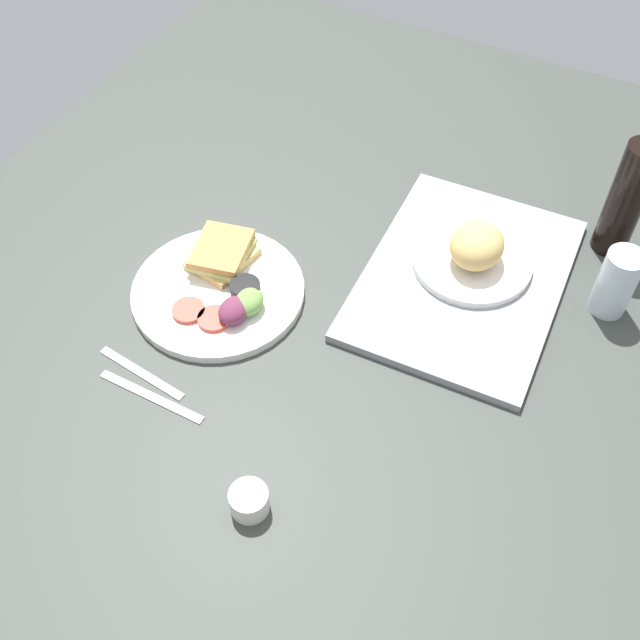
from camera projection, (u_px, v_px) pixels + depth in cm
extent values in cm
cube|color=#383D38|center=(310.00, 326.00, 131.51)|extent=(190.00, 150.00, 3.00)
cube|color=gray|center=(464.00, 278.00, 135.37)|extent=(46.22, 34.69, 1.60)
cylinder|color=white|center=(472.00, 260.00, 136.07)|extent=(21.27, 21.27, 1.40)
ellipsoid|color=#DBB266|center=(477.00, 245.00, 132.37)|extent=(10.67, 9.21, 7.27)
cylinder|color=white|center=(218.00, 291.00, 133.45)|extent=(29.93, 29.93, 1.60)
cube|color=#DBB266|center=(222.00, 258.00, 136.44)|extent=(12.12, 10.40, 1.40)
cube|color=#B2C66B|center=(222.00, 253.00, 135.51)|extent=(11.92, 10.15, 1.00)
cube|color=tan|center=(221.00, 249.00, 134.58)|extent=(12.68, 11.16, 1.40)
cylinder|color=#D14738|center=(189.00, 310.00, 129.17)|extent=(5.60, 5.60, 0.80)
cylinder|color=#D14738|center=(214.00, 319.00, 128.03)|extent=(5.60, 5.60, 0.80)
cylinder|color=black|center=(245.00, 290.00, 130.57)|extent=(5.20, 5.20, 3.00)
cylinder|color=#EFEACC|center=(245.00, 286.00, 129.71)|extent=(4.26, 4.26, 0.60)
ellipsoid|color=#729E4C|center=(248.00, 302.00, 128.51)|extent=(6.00, 4.80, 3.60)
ellipsoid|color=#6B2D47|center=(234.00, 310.00, 127.34)|extent=(6.00, 4.80, 3.60)
cylinder|color=silver|center=(616.00, 283.00, 127.39)|extent=(6.31, 6.31, 12.56)
cylinder|color=black|center=(626.00, 199.00, 132.89)|extent=(6.40, 6.40, 22.56)
cylinder|color=silver|center=(249.00, 501.00, 107.22)|extent=(5.60, 5.60, 4.00)
cube|color=#B7B7BC|center=(141.00, 373.00, 123.21)|extent=(3.37, 17.05, 0.50)
cube|color=#B7B7BC|center=(151.00, 396.00, 120.36)|extent=(1.58, 19.01, 0.50)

